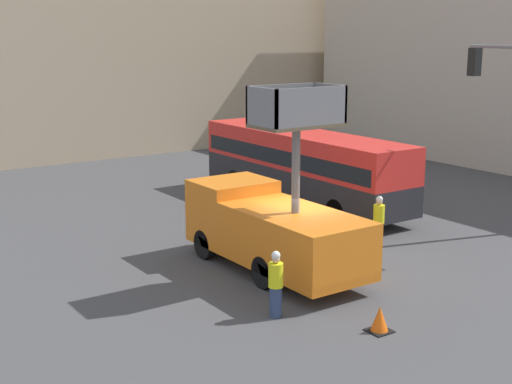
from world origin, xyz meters
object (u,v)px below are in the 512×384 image
at_px(utility_truck, 272,226).
at_px(city_bus, 303,162).
at_px(traffic_cone_near_truck, 380,320).
at_px(road_worker_near_truck, 276,284).
at_px(road_worker_directing, 379,221).

distance_m(utility_truck, city_bus, 8.73).
distance_m(utility_truck, traffic_cone_near_truck, 5.33).
distance_m(utility_truck, road_worker_near_truck, 3.67).
xyz_separation_m(city_bus, road_worker_directing, (-1.55, -6.16, -0.96)).
height_order(utility_truck, road_worker_directing, utility_truck).
bearing_deg(utility_truck, traffic_cone_near_truck, -95.72).
bearing_deg(road_worker_near_truck, traffic_cone_near_truck, 131.73).
relative_size(road_worker_near_truck, traffic_cone_near_truck, 2.72).
distance_m(city_bus, road_worker_near_truck, 12.36).
relative_size(utility_truck, traffic_cone_near_truck, 10.27).
height_order(utility_truck, city_bus, utility_truck).
bearing_deg(traffic_cone_near_truck, utility_truck, 84.28).
height_order(city_bus, road_worker_directing, city_bus).
xyz_separation_m(utility_truck, traffic_cone_near_truck, (-0.52, -5.19, -1.11)).
relative_size(city_bus, road_worker_directing, 6.47).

